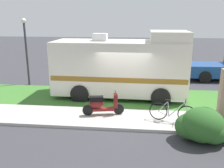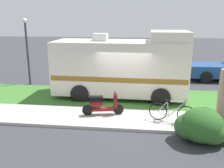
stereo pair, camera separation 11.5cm
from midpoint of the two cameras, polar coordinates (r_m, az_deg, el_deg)
name	(u,v)px [view 1 (the left image)]	position (r m, az deg, el deg)	size (l,w,h in m)	color
ground_plane	(122,109)	(11.18, 2.08, -5.92)	(80.00, 80.00, 0.00)	#38383D
sidewalk	(120,119)	(10.05, 1.60, -8.07)	(24.00, 2.00, 0.12)	#ADAAA3
grass_strip	(124,98)	(12.58, 2.57, -3.28)	(24.00, 3.40, 0.08)	#3D752D
motorhome_rv	(122,67)	(12.45, 2.01, 4.05)	(6.63, 2.64, 3.40)	silver
scooter	(102,104)	(10.15, -2.74, -4.72)	(1.70, 0.61, 0.97)	black
bicycle	(172,112)	(9.79, 13.51, -6.31)	(1.75, 0.57, 0.91)	black
bush_by_porch	(202,126)	(8.72, 19.69, -9.23)	(1.67, 1.25, 1.18)	#2D6026
street_lamp_post	(26,45)	(15.60, -19.54, 8.50)	(0.28, 0.28, 3.97)	#333338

